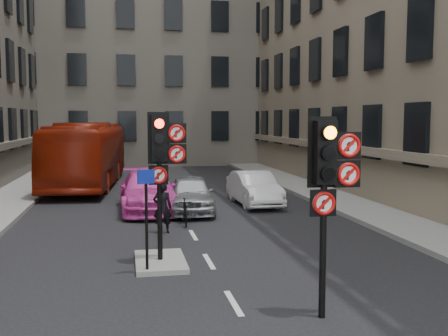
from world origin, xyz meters
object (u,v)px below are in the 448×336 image
object	(u,v)px
car_pink	(148,191)
motorcyclist	(162,208)
info_sign	(146,205)
signal_near	(329,174)
bus_red	(88,154)
motorcycle	(185,212)
car_silver	(191,194)
car_white	(254,188)
signal_far	(163,154)

from	to	relation	value
car_pink	motorcyclist	size ratio (longest dim) A/B	3.24
car_pink	info_sign	size ratio (longest dim) A/B	2.26
car_pink	motorcyclist	xyz separation A→B (m)	(0.27, -4.11, 0.05)
signal_near	bus_red	xyz separation A→B (m)	(-5.41, 19.71, -0.91)
car_pink	motorcycle	world-z (taller)	car_pink
motorcycle	info_sign	size ratio (longest dim) A/B	0.64
car_pink	bus_red	bearing A→B (deg)	107.74
car_silver	info_sign	xyz separation A→B (m)	(-1.97, -7.76, 0.90)
car_white	motorcycle	distance (m)	4.86
motorcycle	motorcyclist	distance (m)	1.42
info_sign	bus_red	bearing A→B (deg)	83.48
signal_near	motorcycle	world-z (taller)	signal_near
motorcyclist	info_sign	distance (m)	4.44
signal_far	motorcyclist	bearing A→B (deg)	86.36
signal_far	car_white	size ratio (longest dim) A/B	0.86
motorcyclist	car_white	bearing A→B (deg)	-126.49
car_white	info_sign	distance (m)	10.23
signal_far	car_silver	bearing A→B (deg)	77.51
info_sign	signal_near	bearing A→B (deg)	-61.10
signal_near	signal_far	xyz separation A→B (m)	(-2.60, 4.00, 0.12)
signal_far	car_silver	xyz separation A→B (m)	(1.54, 6.94, -2.01)
car_white	bus_red	xyz separation A→B (m)	(-7.13, 7.50, 0.99)
car_pink	bus_red	distance (m)	8.59
car_silver	motorcycle	world-z (taller)	car_silver
signal_near	motorcycle	distance (m)	9.01
info_sign	car_white	bearing A→B (deg)	47.50
signal_near	bus_red	distance (m)	20.46
motorcyclist	motorcycle	bearing A→B (deg)	-122.08
signal_near	info_sign	world-z (taller)	signal_near
signal_near	car_pink	size ratio (longest dim) A/B	0.69
bus_red	motorcycle	world-z (taller)	bus_red
motorcycle	car_white	bearing A→B (deg)	50.36
car_white	bus_red	distance (m)	10.40
bus_red	car_pink	bearing A→B (deg)	-66.60
signal_near	info_sign	bearing A→B (deg)	133.60
motorcyclist	signal_near	bearing A→B (deg)	112.17
car_white	car_pink	world-z (taller)	car_pink
signal_far	motorcycle	size ratio (longest dim) A/B	2.44
bus_red	info_sign	bearing A→B (deg)	-77.32
signal_near	bus_red	world-z (taller)	signal_near
signal_far	motorcyclist	world-z (taller)	signal_far
car_white	car_pink	distance (m)	4.40
signal_far	info_sign	size ratio (longest dim) A/B	1.57
signal_near	motorcycle	bearing A→B (deg)	100.21
car_silver	motorcyclist	xyz separation A→B (m)	(-1.32, -3.43, 0.10)
signal_far	car_silver	world-z (taller)	signal_far
car_pink	signal_far	bearing A→B (deg)	-90.84
car_pink	info_sign	world-z (taller)	info_sign
signal_near	signal_far	size ratio (longest dim) A/B	1.00
car_silver	bus_red	bearing A→B (deg)	120.41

